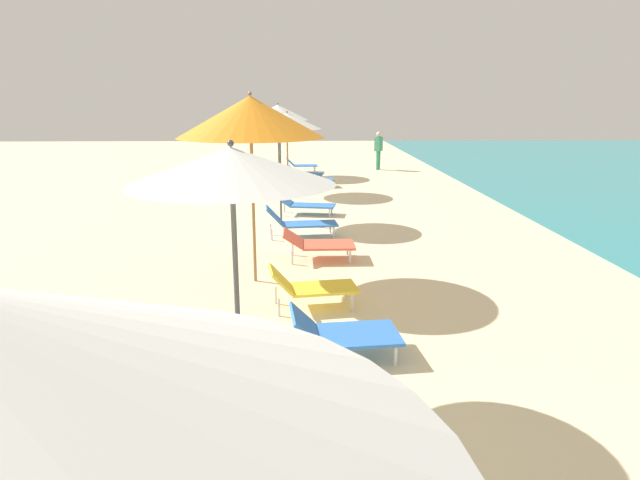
{
  "coord_description": "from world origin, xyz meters",
  "views": [
    {
      "loc": [
        0.11,
        3.3,
        2.88
      ],
      "look_at": [
        0.33,
        10.66,
        0.96
      ],
      "focal_mm": 30.53,
      "sensor_mm": 36.0,
      "label": 1
    }
  ],
  "objects_px": {
    "cooler_box": "(94,384)",
    "umbrella_third": "(231,167)",
    "lounger_fourth_shoreside": "(318,243)",
    "lounger_third_shoreside": "(342,332)",
    "umbrella_sixth": "(287,121)",
    "lounger_farthest_shoreside": "(301,165)",
    "lounger_third_inland": "(284,446)",
    "umbrella_fourth": "(250,117)",
    "umbrella_fifth": "(280,129)",
    "lounger_fourth_inland": "(311,286)",
    "lounger_farthest_inland": "(304,173)",
    "lounger_fifth_shoreside": "(304,204)",
    "lounger_fifth_inland": "(299,222)",
    "lounger_sixth_shoreside": "(313,179)",
    "umbrella_farthest": "(278,112)",
    "person_walking_near": "(379,147)"
  },
  "relations": [
    {
      "from": "lounger_fourth_shoreside",
      "to": "cooler_box",
      "type": "relative_size",
      "value": 2.84
    },
    {
      "from": "lounger_fourth_shoreside",
      "to": "lounger_fifth_shoreside",
      "type": "bearing_deg",
      "value": 93.17
    },
    {
      "from": "umbrella_third",
      "to": "lounger_fifth_inland",
      "type": "height_order",
      "value": "umbrella_third"
    },
    {
      "from": "lounger_third_inland",
      "to": "lounger_fifth_shoreside",
      "type": "distance_m",
      "value": 9.96
    },
    {
      "from": "lounger_sixth_shoreside",
      "to": "umbrella_fifth",
      "type": "bearing_deg",
      "value": -109.78
    },
    {
      "from": "lounger_fourth_inland",
      "to": "umbrella_sixth",
      "type": "height_order",
      "value": "umbrella_sixth"
    },
    {
      "from": "umbrella_sixth",
      "to": "person_walking_near",
      "type": "height_order",
      "value": "umbrella_sixth"
    },
    {
      "from": "umbrella_fourth",
      "to": "umbrella_fifth",
      "type": "relative_size",
      "value": 1.21
    },
    {
      "from": "umbrella_fourth",
      "to": "umbrella_farthest",
      "type": "relative_size",
      "value": 1.1
    },
    {
      "from": "lounger_third_inland",
      "to": "umbrella_fifth",
      "type": "bearing_deg",
      "value": 85.66
    },
    {
      "from": "lounger_fifth_shoreside",
      "to": "lounger_farthest_shoreside",
      "type": "xyz_separation_m",
      "value": [
        -0.13,
        8.24,
        0.03
      ]
    },
    {
      "from": "umbrella_sixth",
      "to": "lounger_sixth_shoreside",
      "type": "xyz_separation_m",
      "value": [
        0.78,
        1.2,
        -1.93
      ]
    },
    {
      "from": "lounger_fourth_inland",
      "to": "lounger_farthest_shoreside",
      "type": "xyz_separation_m",
      "value": [
        -0.22,
        14.64,
        -0.02
      ]
    },
    {
      "from": "umbrella_third",
      "to": "lounger_third_inland",
      "type": "height_order",
      "value": "umbrella_third"
    },
    {
      "from": "lounger_third_inland",
      "to": "lounger_fourth_inland",
      "type": "bearing_deg",
      "value": 79.17
    },
    {
      "from": "umbrella_farthest",
      "to": "cooler_box",
      "type": "bearing_deg",
      "value": -93.94
    },
    {
      "from": "umbrella_farthest",
      "to": "umbrella_fifth",
      "type": "bearing_deg",
      "value": -87.11
    },
    {
      "from": "lounger_fourth_inland",
      "to": "lounger_farthest_inland",
      "type": "distance_m",
      "value": 12.22
    },
    {
      "from": "lounger_third_shoreside",
      "to": "umbrella_fifth",
      "type": "bearing_deg",
      "value": 92.25
    },
    {
      "from": "umbrella_farthest",
      "to": "lounger_fifth_inland",
      "type": "bearing_deg",
      "value": -84.8
    },
    {
      "from": "lounger_third_inland",
      "to": "umbrella_fourth",
      "type": "height_order",
      "value": "umbrella_fourth"
    },
    {
      "from": "lounger_sixth_shoreside",
      "to": "cooler_box",
      "type": "height_order",
      "value": "lounger_sixth_shoreside"
    },
    {
      "from": "lounger_fifth_shoreside",
      "to": "lounger_sixth_shoreside",
      "type": "distance_m",
      "value": 4.39
    },
    {
      "from": "umbrella_fourth",
      "to": "umbrella_fifth",
      "type": "bearing_deg",
      "value": 86.49
    },
    {
      "from": "umbrella_fifth",
      "to": "lounger_sixth_shoreside",
      "type": "xyz_separation_m",
      "value": [
        0.82,
        5.47,
        -1.93
      ]
    },
    {
      "from": "umbrella_fifth",
      "to": "lounger_farthest_shoreside",
      "type": "relative_size",
      "value": 1.91
    },
    {
      "from": "lounger_sixth_shoreside",
      "to": "umbrella_farthest",
      "type": "xyz_separation_m",
      "value": [
        -1.23,
        2.67,
        2.09
      ]
    },
    {
      "from": "lounger_fifth_shoreside",
      "to": "lounger_sixth_shoreside",
      "type": "relative_size",
      "value": 1.1
    },
    {
      "from": "umbrella_third",
      "to": "lounger_fifth_shoreside",
      "type": "bearing_deg",
      "value": 85.97
    },
    {
      "from": "lounger_fourth_shoreside",
      "to": "lounger_third_shoreside",
      "type": "bearing_deg",
      "value": -87.77
    },
    {
      "from": "umbrella_fifth",
      "to": "lounger_fifth_shoreside",
      "type": "xyz_separation_m",
      "value": [
        0.54,
        1.09,
        -1.93
      ]
    },
    {
      "from": "umbrella_third",
      "to": "lounger_third_shoreside",
      "type": "xyz_separation_m",
      "value": [
        1.06,
        0.93,
        -2.0
      ]
    },
    {
      "from": "umbrella_third",
      "to": "cooler_box",
      "type": "relative_size",
      "value": 5.49
    },
    {
      "from": "umbrella_sixth",
      "to": "lounger_farthest_shoreside",
      "type": "bearing_deg",
      "value": 85.77
    },
    {
      "from": "person_walking_near",
      "to": "lounger_third_shoreside",
      "type": "bearing_deg",
      "value": -66.66
    },
    {
      "from": "person_walking_near",
      "to": "lounger_farthest_shoreside",
      "type": "bearing_deg",
      "value": -135.73
    },
    {
      "from": "umbrella_fifth",
      "to": "lounger_fourth_shoreside",
      "type": "bearing_deg",
      "value": -74.86
    },
    {
      "from": "lounger_fourth_shoreside",
      "to": "lounger_farthest_inland",
      "type": "bearing_deg",
      "value": 90.99
    },
    {
      "from": "umbrella_sixth",
      "to": "lounger_farthest_inland",
      "type": "distance_m",
      "value": 3.32
    },
    {
      "from": "lounger_third_inland",
      "to": "lounger_fifth_inland",
      "type": "distance_m",
      "value": 7.65
    },
    {
      "from": "lounger_farthest_shoreside",
      "to": "umbrella_fifth",
      "type": "bearing_deg",
      "value": -96.67
    },
    {
      "from": "umbrella_third",
      "to": "lounger_fourth_shoreside",
      "type": "height_order",
      "value": "umbrella_third"
    },
    {
      "from": "umbrella_third",
      "to": "lounger_fourth_inland",
      "type": "height_order",
      "value": "umbrella_third"
    },
    {
      "from": "cooler_box",
      "to": "umbrella_third",
      "type": "bearing_deg",
      "value": -1.58
    },
    {
      "from": "lounger_fifth_inland",
      "to": "lounger_farthest_shoreside",
      "type": "height_order",
      "value": "lounger_fifth_inland"
    },
    {
      "from": "umbrella_sixth",
      "to": "lounger_farthest_shoreside",
      "type": "relative_size",
      "value": 1.96
    },
    {
      "from": "umbrella_farthest",
      "to": "lounger_farthest_inland",
      "type": "height_order",
      "value": "umbrella_farthest"
    },
    {
      "from": "lounger_fifth_shoreside",
      "to": "lounger_sixth_shoreside",
      "type": "xyz_separation_m",
      "value": [
        0.28,
        4.38,
        0.0
      ]
    },
    {
      "from": "lounger_fourth_shoreside",
      "to": "umbrella_fifth",
      "type": "relative_size",
      "value": 0.53
    },
    {
      "from": "umbrella_fourth",
      "to": "lounger_fourth_inland",
      "type": "distance_m",
      "value": 2.72
    }
  ]
}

